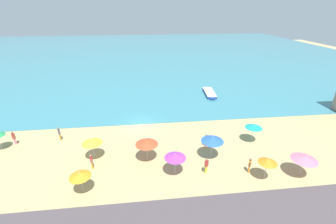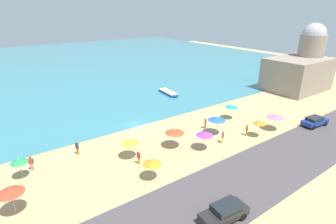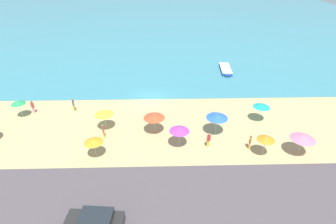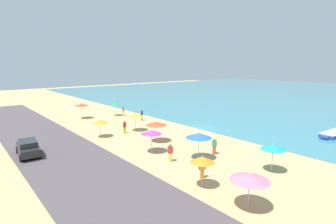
% 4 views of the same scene
% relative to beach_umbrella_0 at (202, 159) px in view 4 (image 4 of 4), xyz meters
% --- Properties ---
extents(ground_plane, '(160.00, 160.00, 0.00)m').
position_rel_beach_umbrella_0_xyz_m(ground_plane, '(-11.86, 12.49, -2.13)').
color(ground_plane, tan).
extents(coastal_road, '(80.00, 8.00, 0.06)m').
position_rel_beach_umbrella_0_xyz_m(coastal_road, '(-11.86, -5.51, -2.10)').
color(coastal_road, '#4D4447').
rests_on(coastal_road, ground_plane).
extents(beach_umbrella_0, '(1.74, 1.74, 2.42)m').
position_rel_beach_umbrella_0_xyz_m(beach_umbrella_0, '(0.00, 0.00, 0.00)').
color(beach_umbrella_0, '#B2B2B7').
rests_on(beach_umbrella_0, ground_plane).
extents(beach_umbrella_1, '(2.18, 2.18, 2.57)m').
position_rel_beach_umbrella_0_xyz_m(beach_umbrella_1, '(-29.25, 2.91, 0.17)').
color(beach_umbrella_1, '#B2B2B7').
rests_on(beach_umbrella_1, ground_plane).
extents(beach_umbrella_2, '(2.10, 2.10, 2.40)m').
position_rel_beach_umbrella_0_xyz_m(beach_umbrella_2, '(-8.46, 1.72, 0.00)').
color(beach_umbrella_2, '#B2B2B7').
rests_on(beach_umbrella_2, ground_plane).
extents(beach_umbrella_3, '(2.42, 2.42, 2.33)m').
position_rel_beach_umbrella_0_xyz_m(beach_umbrella_3, '(3.76, 0.12, -0.07)').
color(beach_umbrella_3, '#B2B2B7').
rests_on(beach_umbrella_3, ground_plane).
extents(beach_umbrella_4, '(2.15, 2.15, 2.47)m').
position_rel_beach_umbrella_0_xyz_m(beach_umbrella_4, '(-16.87, 5.25, 0.03)').
color(beach_umbrella_4, '#B2B2B7').
rests_on(beach_umbrella_4, ground_plane).
extents(beach_umbrella_5, '(2.41, 2.41, 2.61)m').
position_rel_beach_umbrella_0_xyz_m(beach_umbrella_5, '(-4.12, 3.96, 0.18)').
color(beach_umbrella_5, '#B2B2B7').
rests_on(beach_umbrella_5, ground_plane).
extents(beach_umbrella_6, '(2.39, 2.39, 2.44)m').
position_rel_beach_umbrella_0_xyz_m(beach_umbrella_6, '(-11.12, 4.33, 0.04)').
color(beach_umbrella_6, '#B2B2B7').
rests_on(beach_umbrella_6, ground_plane).
extents(beach_umbrella_7, '(1.89, 1.89, 2.27)m').
position_rel_beach_umbrella_0_xyz_m(beach_umbrella_7, '(-17.00, 0.26, -0.16)').
color(beach_umbrella_7, '#B2B2B7').
rests_on(beach_umbrella_7, ground_plane).
extents(beach_umbrella_8, '(1.99, 1.99, 2.41)m').
position_rel_beach_umbrella_0_xyz_m(beach_umbrella_8, '(1.76, 6.52, 0.00)').
color(beach_umbrella_8, '#B2B2B7').
rests_on(beach_umbrella_8, ground_plane).
extents(beach_umbrella_9, '(1.70, 1.70, 2.45)m').
position_rel_beach_umbrella_0_xyz_m(beach_umbrella_9, '(-27.96, 8.21, -0.01)').
color(beach_umbrella_9, '#B2B2B7').
rests_on(beach_umbrella_9, ground_plane).
extents(bather_0, '(0.52, 0.36, 1.72)m').
position_rel_beach_umbrella_0_xyz_m(bather_0, '(-26.87, 9.18, -1.16)').
color(bather_0, pink).
rests_on(bather_0, ground_plane).
extents(bather_1, '(0.36, 0.51, 1.62)m').
position_rel_beach_umbrella_0_xyz_m(bather_1, '(-1.05, 1.14, -1.22)').
color(bather_1, orange).
rests_on(bather_1, ground_plane).
extents(bather_2, '(0.35, 0.53, 1.78)m').
position_rel_beach_umbrella_0_xyz_m(bather_2, '(-21.76, 9.55, -1.13)').
color(bather_2, orange).
rests_on(bather_2, ground_plane).
extents(bather_3, '(0.49, 0.38, 1.71)m').
position_rel_beach_umbrella_0_xyz_m(bather_3, '(-5.36, 1.54, -1.17)').
color(bather_3, yellow).
rests_on(bather_3, ground_plane).
extents(bather_4, '(0.30, 0.56, 1.68)m').
position_rel_beach_umbrella_0_xyz_m(bather_4, '(-16.78, 3.51, -1.19)').
color(bather_4, orange).
rests_on(bather_4, ground_plane).
extents(bather_5, '(0.55, 0.31, 1.67)m').
position_rel_beach_umbrella_0_xyz_m(bather_5, '(-4.10, 6.17, -1.19)').
color(bather_5, '#EF3F24').
rests_on(bather_5, ground_plane).
extents(parked_car_0, '(4.32, 2.12, 1.55)m').
position_rel_beach_umbrella_0_xyz_m(parked_car_0, '(-15.25, -8.07, -1.26)').
color(parked_car_0, '#262424').
rests_on(parked_car_0, coastal_road).
extents(skiff_nearshore, '(2.16, 5.81, 0.54)m').
position_rel_beach_umbrella_0_xyz_m(skiff_nearshore, '(1.15, 22.88, -1.81)').
color(skiff_nearshore, '#26499A').
rests_on(skiff_nearshore, sea).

